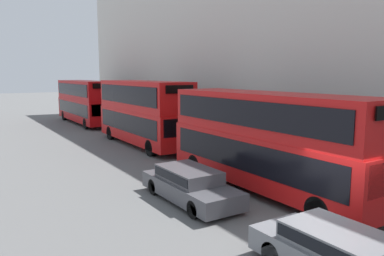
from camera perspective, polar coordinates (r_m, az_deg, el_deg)
name	(u,v)px	position (r m, az deg, el deg)	size (l,w,h in m)	color
ground_plane	(326,236)	(12.49, 19.71, -15.30)	(200.00, 200.00, 0.00)	#5B5B5B
bus_leading	(267,137)	(15.80, 11.31, -1.40)	(2.59, 10.56, 4.13)	red
bus_second_in_queue	(143,110)	(25.84, -7.47, 2.70)	(2.59, 10.04, 4.42)	red
bus_third_in_queue	(85,100)	(38.60, -16.02, 4.12)	(2.59, 11.13, 4.24)	#B20C0F
car_dark_sedan	(341,255)	(9.91, 21.79, -17.50)	(1.82, 4.57, 1.27)	slate
car_hatchback	(190,184)	(14.58, -0.36, -8.49)	(1.83, 4.79, 1.30)	#47474C
pedestrian	(105,114)	(40.48, -13.15, 2.13)	(0.36, 0.36, 1.63)	#26262D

